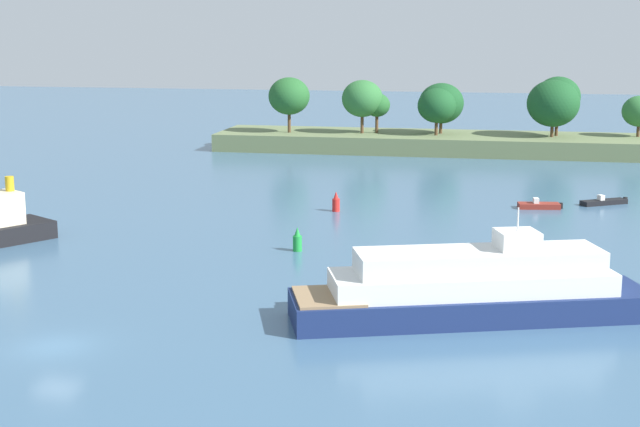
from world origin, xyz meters
name	(u,v)px	position (x,y,z in m)	size (l,w,h in m)	color
ground_plane	(55,347)	(0.00, 0.00, 0.00)	(400.00, 400.00, 0.00)	#3D607F
treeline_island	(460,127)	(17.91, 85.29, 3.40)	(66.09, 13.11, 10.35)	#66754C
white_riverboat	(473,289)	(22.27, 9.50, 1.83)	(22.10, 11.69, 6.72)	navy
small_motorboat	(539,205)	(27.38, 45.69, 0.28)	(4.28, 2.07, 1.01)	maroon
fishing_skiff	(604,202)	(33.68, 48.94, 0.26)	(4.74, 3.56, 0.96)	black
channel_buoy_red	(336,203)	(8.55, 40.58, 0.81)	(0.70, 0.70, 1.90)	red
channel_buoy_green	(297,241)	(8.34, 24.36, 0.81)	(0.70, 0.70, 1.90)	green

